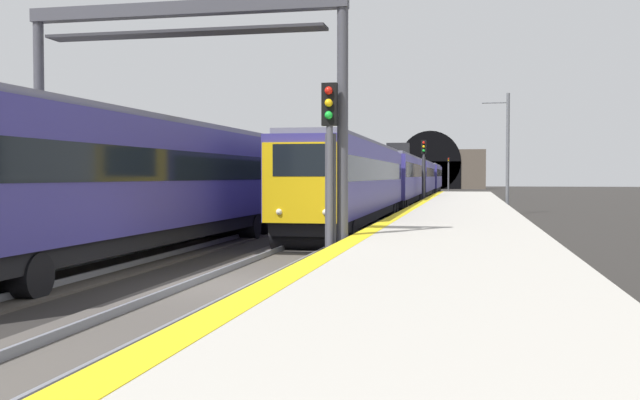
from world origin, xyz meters
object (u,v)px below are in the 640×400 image
railway_signal_near (330,158)px  overhead_signal_gantry (184,68)px  train_adjacent_platform (303,177)px  railway_signal_mid (424,167)px  railway_signal_far (448,171)px  catenary_mast_near (507,152)px  train_main_approaching (410,178)px

railway_signal_near → overhead_signal_gantry: bearing=-95.1°
train_adjacent_platform → railway_signal_mid: 15.08m
train_adjacent_platform → railway_signal_far: (79.06, -6.12, 0.82)m
railway_signal_near → railway_signal_far: (102.45, -0.00, 0.30)m
catenary_mast_near → railway_signal_near: bearing=169.2°
railway_signal_near → railway_signal_mid: railway_signal_mid is taller
railway_signal_far → railway_signal_near: bearing=0.0°
train_main_approaching → catenary_mast_near: (-16.36, -7.59, 1.67)m
train_main_approaching → railway_signal_near: bearing=1.7°
train_main_approaching → catenary_mast_near: bearing=24.3°
railway_signal_mid → railway_signal_far: railway_signal_far is taller
railway_signal_mid → train_main_approaching: bearing=-169.1°
railway_signal_mid → overhead_signal_gantry: overhead_signal_gantry is taller
railway_signal_far → catenary_mast_near: bearing=4.6°
train_adjacent_platform → railway_signal_near: size_ratio=13.16×
railway_signal_mid → overhead_signal_gantry: size_ratio=0.59×
railway_signal_mid → railway_signal_far: bearing=-180.0°
train_main_approaching → overhead_signal_gantry: overhead_signal_gantry is taller
railway_signal_near → overhead_signal_gantry: 4.66m
train_main_approaching → train_adjacent_platform: bearing=-11.0°
train_adjacent_platform → railway_signal_far: 79.30m
train_main_approaching → railway_signal_far: 55.84m
railway_signal_far → catenary_mast_near: catenary_mast_near is taller
overhead_signal_gantry → railway_signal_near: bearing=-95.1°
train_adjacent_platform → railway_signal_far: railway_signal_far is taller
railway_signal_near → catenary_mast_near: 30.85m
railway_signal_near → railway_signal_mid: (37.15, 0.00, 0.23)m
railway_signal_near → catenary_mast_near: bearing=169.2°
railway_signal_far → overhead_signal_gantry: size_ratio=0.63×
train_main_approaching → railway_signal_mid: size_ratio=16.37×
train_main_approaching → railway_signal_mid: railway_signal_mid is taller
railway_signal_mid → catenary_mast_near: bearing=40.0°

